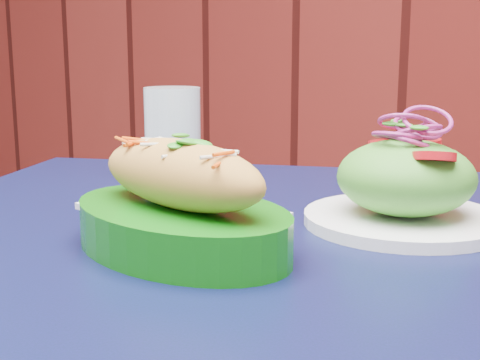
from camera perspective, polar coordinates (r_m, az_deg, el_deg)
The scene contains 4 objects.
cafe_table at distance 0.68m, azimuth 0.77°, elevation -12.10°, with size 1.05×1.05×0.75m.
banh_mi_basket at distance 0.60m, azimuth -5.08°, elevation -2.11°, with size 0.26×0.19×0.11m.
salad_plate at distance 0.70m, azimuth 13.95°, elevation -0.41°, with size 0.21×0.21×0.12m.
water_glass at distance 0.93m, azimuth -5.77°, elevation 4.02°, with size 0.08×0.08×0.13m, color silver.
Camera 1 is at (0.79, 0.91, 0.93)m, focal length 50.00 mm.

